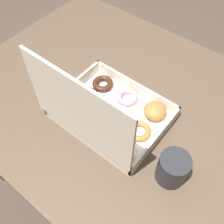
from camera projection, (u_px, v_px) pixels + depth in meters
The scene contains 4 objects.
ground_plane at pixel (114, 178), 1.54m from camera, with size 8.00×8.00×0.00m, color #42382D.
dining_table at pixel (116, 114), 1.02m from camera, with size 1.11×0.88×0.75m.
donut_box at pixel (106, 112), 0.83m from camera, with size 0.35×0.28×0.30m.
coffee_mug at pixel (173, 168), 0.72m from camera, with size 0.09×0.09×0.10m.
Camera 1 is at (-0.36, 0.47, 1.47)m, focal length 42.00 mm.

